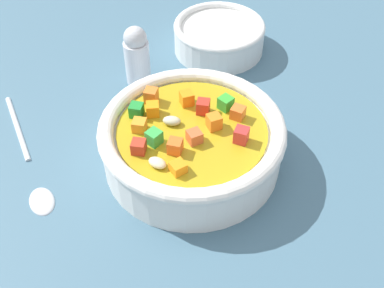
{
  "coord_description": "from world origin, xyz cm",
  "views": [
    {
      "loc": [
        -4.78,
        -34.07,
        37.81
      ],
      "look_at": [
        0.0,
        0.0,
        2.62
      ],
      "focal_mm": 43.84,
      "sensor_mm": 36.0,
      "label": 1
    }
  ],
  "objects_px": {
    "pepper_shaker": "(137,56)",
    "side_bowl_small": "(219,36)",
    "spoon": "(31,170)",
    "soup_bowl_main": "(192,141)"
  },
  "relations": [
    {
      "from": "spoon",
      "to": "pepper_shaker",
      "type": "distance_m",
      "value": 0.19
    },
    {
      "from": "soup_bowl_main",
      "to": "spoon",
      "type": "height_order",
      "value": "soup_bowl_main"
    },
    {
      "from": "soup_bowl_main",
      "to": "side_bowl_small",
      "type": "distance_m",
      "value": 0.22
    },
    {
      "from": "soup_bowl_main",
      "to": "pepper_shaker",
      "type": "distance_m",
      "value": 0.16
    },
    {
      "from": "spoon",
      "to": "soup_bowl_main",
      "type": "bearing_deg",
      "value": 69.25
    },
    {
      "from": "soup_bowl_main",
      "to": "side_bowl_small",
      "type": "height_order",
      "value": "soup_bowl_main"
    },
    {
      "from": "spoon",
      "to": "side_bowl_small",
      "type": "xyz_separation_m",
      "value": [
        0.24,
        0.2,
        0.02
      ]
    },
    {
      "from": "side_bowl_small",
      "to": "spoon",
      "type": "bearing_deg",
      "value": -140.36
    },
    {
      "from": "pepper_shaker",
      "to": "side_bowl_small",
      "type": "bearing_deg",
      "value": 25.72
    },
    {
      "from": "spoon",
      "to": "pepper_shaker",
      "type": "relative_size",
      "value": 2.43
    }
  ]
}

